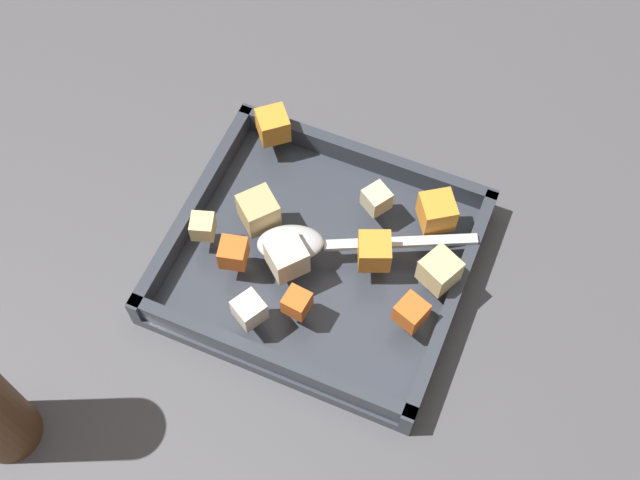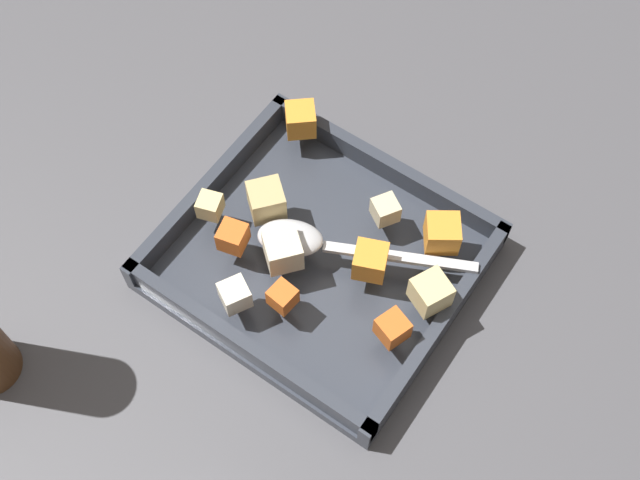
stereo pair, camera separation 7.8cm
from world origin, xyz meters
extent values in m
plane|color=#4C4C51|center=(0.00, 0.00, 0.00)|extent=(4.00, 4.00, 0.00)
cube|color=#333842|center=(-0.01, 0.00, 0.01)|extent=(0.28, 0.25, 0.01)
cube|color=#333842|center=(-0.01, -0.12, 0.03)|extent=(0.28, 0.01, 0.03)
cube|color=#333842|center=(-0.01, 0.12, 0.03)|extent=(0.28, 0.01, 0.03)
cube|color=#333842|center=(-0.14, 0.00, 0.03)|extent=(0.01, 0.25, 0.03)
cube|color=#333842|center=(0.13, 0.00, 0.03)|extent=(0.01, 0.25, 0.03)
cube|color=orange|center=(0.00, -0.07, 0.05)|extent=(0.02, 0.02, 0.02)
cube|color=orange|center=(-0.08, -0.04, 0.05)|extent=(0.03, 0.03, 0.03)
cube|color=orange|center=(-0.10, 0.11, 0.06)|extent=(0.04, 0.04, 0.03)
cube|color=orange|center=(0.09, 0.07, 0.06)|extent=(0.04, 0.04, 0.03)
cube|color=orange|center=(0.05, 0.01, 0.06)|extent=(0.04, 0.04, 0.03)
cube|color=orange|center=(0.10, -0.04, 0.05)|extent=(0.03, 0.03, 0.03)
cube|color=tan|center=(-0.07, 0.01, 0.06)|extent=(0.05, 0.05, 0.03)
cube|color=#E0CC89|center=(0.11, 0.01, 0.06)|extent=(0.04, 0.04, 0.03)
cube|color=beige|center=(0.03, 0.07, 0.05)|extent=(0.03, 0.03, 0.02)
cube|color=beige|center=(-0.03, -0.03, 0.06)|extent=(0.05, 0.05, 0.03)
cube|color=#E0CC89|center=(-0.12, -0.03, 0.05)|extent=(0.03, 0.03, 0.02)
cube|color=silver|center=(-0.04, -0.09, 0.05)|extent=(0.03, 0.03, 0.03)
ellipsoid|color=silver|center=(-0.03, -0.01, 0.05)|extent=(0.07, 0.06, 0.02)
cube|color=silver|center=(0.06, 0.03, 0.04)|extent=(0.14, 0.07, 0.01)
camera|label=1|loc=(0.14, -0.34, 0.74)|focal=46.12mm
camera|label=2|loc=(0.21, -0.30, 0.74)|focal=46.12mm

